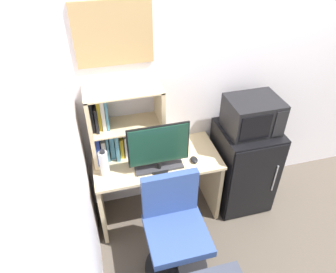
% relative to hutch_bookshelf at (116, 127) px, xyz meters
% --- Properties ---
extents(wall_back, '(6.40, 0.04, 2.60)m').
position_rel_hutch_bookshelf_xyz_m(wall_back, '(1.70, 0.15, 0.26)').
color(wall_back, silver).
rests_on(wall_back, ground_plane).
extents(desk, '(1.14, 0.56, 0.73)m').
position_rel_hutch_bookshelf_xyz_m(desk, '(0.32, -0.14, -0.54)').
color(desk, beige).
rests_on(desk, ground_plane).
extents(hutch_bookshelf, '(0.63, 0.30, 0.67)m').
position_rel_hutch_bookshelf_xyz_m(hutch_bookshelf, '(0.00, 0.00, 0.00)').
color(hutch_bookshelf, beige).
rests_on(hutch_bookshelf, desk).
extents(monitor, '(0.52, 0.17, 0.46)m').
position_rel_hutch_bookshelf_xyz_m(monitor, '(0.31, -0.29, -0.06)').
color(monitor, black).
rests_on(monitor, desk).
extents(keyboard, '(0.42, 0.13, 0.02)m').
position_rel_hutch_bookshelf_xyz_m(keyboard, '(0.31, -0.27, -0.30)').
color(keyboard, '#333338').
rests_on(keyboard, desk).
extents(computer_mouse, '(0.06, 0.09, 0.04)m').
position_rel_hutch_bookshelf_xyz_m(computer_mouse, '(0.63, -0.27, -0.29)').
color(computer_mouse, black).
rests_on(computer_mouse, desk).
extents(water_bottle, '(0.08, 0.08, 0.26)m').
position_rel_hutch_bookshelf_xyz_m(water_bottle, '(-0.15, -0.23, -0.19)').
color(water_bottle, silver).
rests_on(water_bottle, desk).
extents(mini_fridge, '(0.54, 0.56, 0.91)m').
position_rel_hutch_bookshelf_xyz_m(mini_fridge, '(1.19, -0.17, -0.58)').
color(mini_fridge, black).
rests_on(mini_fridge, ground_plane).
extents(microwave, '(0.46, 0.38, 0.31)m').
position_rel_hutch_bookshelf_xyz_m(microwave, '(1.19, -0.17, 0.03)').
color(microwave, black).
rests_on(microwave, mini_fridge).
extents(desk_chair, '(0.55, 0.55, 0.94)m').
position_rel_hutch_bookshelf_xyz_m(desk_chair, '(0.32, -0.75, -0.63)').
color(desk_chair, black).
rests_on(desk_chair, ground_plane).
extents(wall_corkboard, '(0.60, 0.02, 0.49)m').
position_rel_hutch_bookshelf_xyz_m(wall_corkboard, '(0.07, 0.12, 0.76)').
color(wall_corkboard, tan).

